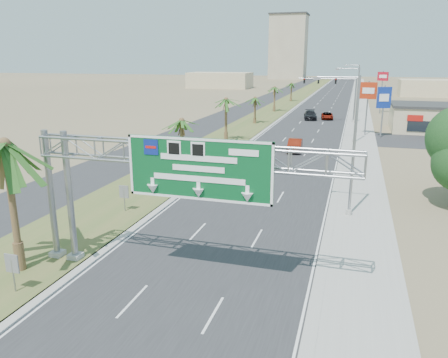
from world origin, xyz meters
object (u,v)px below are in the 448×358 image
pole_sign_red_near (368,93)px  pole_sign_blue (384,100)px  sign_gantry (172,164)px  car_left_lane (264,156)px  car_far (310,115)px  pole_sign_red_far (383,80)px  car_mid_lane (295,145)px  palm_near (4,145)px  car_right_lane (327,116)px  signal_mast (343,95)px

pole_sign_red_near → pole_sign_blue: size_ratio=1.08×
sign_gantry → car_left_lane: size_ratio=4.30×
pole_sign_red_near → car_far: bearing=121.0°
pole_sign_red_near → pole_sign_red_far: bearing=83.7°
car_mid_lane → car_far: 30.92m
sign_gantry → palm_near: (-8.14, -1.93, 0.87)m
car_right_lane → car_far: 3.23m
car_right_lane → pole_sign_blue: (8.84, -18.26, 4.84)m
signal_mast → sign_gantry: bearing=-95.7°
sign_gantry → signal_mast: bearing=84.3°
pole_sign_blue → palm_near: bearing=-112.4°
signal_mast → pole_sign_blue: signal_mast is taller
pole_sign_blue → pole_sign_red_far: size_ratio=0.86×
signal_mast → car_far: size_ratio=1.83×
sign_gantry → car_far: sign_gantry is taller
car_far → pole_sign_red_near: size_ratio=0.70×
pole_sign_red_near → car_left_lane: bearing=-117.5°
pole_sign_blue → car_left_lane: bearing=-123.4°
pole_sign_blue → pole_sign_red_far: pole_sign_red_far is taller
pole_sign_blue → sign_gantry: bearing=-104.4°
car_right_lane → signal_mast: bearing=-59.1°
car_left_lane → pole_sign_red_far: size_ratio=0.45×
sign_gantry → car_right_lane: (3.42, 65.86, -5.42)m
car_right_lane → pole_sign_red_far: size_ratio=0.53×
signal_mast → car_far: bearing=154.4°
signal_mast → car_right_lane: bearing=126.5°
palm_near → car_far: (8.48, 66.80, -6.11)m
palm_near → signal_mast: palm_near is taller
car_left_lane → pole_sign_blue: pole_sign_blue is taller
car_left_lane → pole_sign_red_near: size_ratio=0.49×
car_far → car_right_lane: bearing=9.9°
car_mid_lane → car_right_lane: bearing=83.4°
car_left_lane → car_right_lane: (4.35, 38.27, -0.02)m
pole_sign_red_far → signal_mast: bearing=-113.1°
sign_gantry → car_mid_lane: 34.43m
car_mid_lane → palm_near: bearing=-108.6°
sign_gantry → pole_sign_blue: bearing=75.6°
pole_sign_red_far → car_mid_lane: bearing=-104.7°
car_left_lane → pole_sign_blue: size_ratio=0.52×
palm_near → car_right_lane: size_ratio=1.81×
palm_near → pole_sign_red_near: bearing=70.2°
pole_sign_red_near → pole_sign_red_far: size_ratio=0.92×
car_right_lane → pole_sign_red_near: pole_sign_red_near is taller
palm_near → car_left_lane: 31.03m
car_mid_lane → pole_sign_red_near: size_ratio=0.58×
signal_mast → pole_sign_blue: 15.66m
signal_mast → pole_sign_red_near: pole_sign_red_near is taller
sign_gantry → pole_sign_red_far: bearing=80.4°
sign_gantry → car_left_lane: bearing=91.9°
car_right_lane → pole_sign_blue: pole_sign_blue is taller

